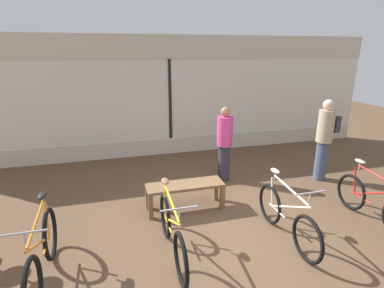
{
  "coord_description": "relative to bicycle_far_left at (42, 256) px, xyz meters",
  "views": [
    {
      "loc": [
        -1.57,
        -3.81,
        2.81
      ],
      "look_at": [
        0.0,
        1.9,
        0.95
      ],
      "focal_mm": 28.0,
      "sensor_mm": 36.0,
      "label": 1
    }
  ],
  "objects": [
    {
      "name": "display_bench",
      "position": [
        2.15,
        1.33,
        0.01
      ],
      "size": [
        1.4,
        0.44,
        0.5
      ],
      "color": "brown",
      "rests_on": "ground_plane"
    },
    {
      "name": "shop_back_wall",
      "position": [
        2.53,
        4.49,
        1.24
      ],
      "size": [
        12.0,
        0.08,
        3.2
      ],
      "color": "beige",
      "rests_on": "ground_plane"
    },
    {
      "name": "bicycle_left",
      "position": [
        1.64,
        0.09,
        -0.02
      ],
      "size": [
        0.46,
        1.74,
        1.03
      ],
      "color": "black",
      "rests_on": "ground_plane"
    },
    {
      "name": "customer_by_window",
      "position": [
        5.44,
        1.82,
        0.59
      ],
      "size": [
        0.51,
        0.38,
        1.82
      ],
      "color": "#424C6B",
      "rests_on": "ground_plane"
    },
    {
      "name": "bicycle_far_right",
      "position": [
        5.08,
        0.04,
        -0.03
      ],
      "size": [
        0.46,
        1.67,
        1.01
      ],
      "color": "black",
      "rests_on": "ground_plane"
    },
    {
      "name": "ground_plane",
      "position": [
        2.53,
        0.33,
        -0.4
      ],
      "size": [
        24.0,
        24.0,
        0.0
      ],
      "primitive_type": "plane",
      "color": "brown"
    },
    {
      "name": "bicycle_far_left",
      "position": [
        0.0,
        0.0,
        0.0
      ],
      "size": [
        0.46,
        1.81,
        1.05
      ],
      "color": "black",
      "rests_on": "ground_plane"
    },
    {
      "name": "bicycle_right",
      "position": [
        3.42,
        0.02,
        -0.02
      ],
      "size": [
        0.46,
        1.7,
        1.02
      ],
      "color": "black",
      "rests_on": "ground_plane"
    },
    {
      "name": "customer_near_rack",
      "position": [
        3.3,
        2.36,
        0.48
      ],
      "size": [
        0.45,
        0.45,
        1.67
      ],
      "color": "#2D2D38",
      "rests_on": "ground_plane"
    }
  ]
}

